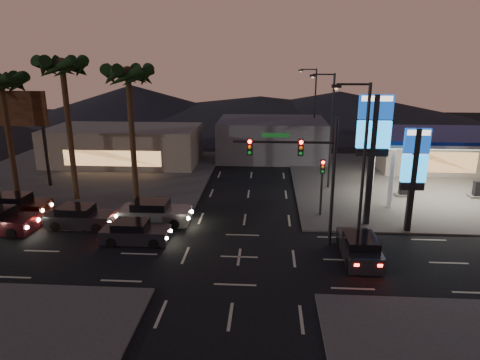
# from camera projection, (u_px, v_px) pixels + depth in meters

# --- Properties ---
(ground) EXTENTS (140.00, 140.00, 0.00)m
(ground) POSITION_uv_depth(u_px,v_px,m) (239.00, 257.00, 25.12)
(ground) COLOR black
(ground) RESTS_ON ground
(corner_lot_ne) EXTENTS (24.00, 24.00, 0.12)m
(corner_lot_ne) POSITION_uv_depth(u_px,v_px,m) (423.00, 183.00, 39.44)
(corner_lot_ne) COLOR #47443F
(corner_lot_ne) RESTS_ON ground
(corner_lot_nw) EXTENTS (24.00, 24.00, 0.12)m
(corner_lot_nw) POSITION_uv_depth(u_px,v_px,m) (86.00, 177.00, 41.44)
(corner_lot_nw) COLOR #47443F
(corner_lot_nw) RESTS_ON ground
(gas_station) EXTENTS (12.20, 8.20, 5.47)m
(gas_station) POSITION_uv_depth(u_px,v_px,m) (448.00, 138.00, 34.21)
(gas_station) COLOR silver
(gas_station) RESTS_ON ground
(convenience_store) EXTENTS (10.00, 6.00, 4.00)m
(convenience_store) POSITION_uv_depth(u_px,v_px,m) (429.00, 152.00, 43.57)
(convenience_store) COLOR #726B5B
(convenience_store) RESTS_ON ground
(pylon_sign_tall) EXTENTS (2.20, 0.35, 9.00)m
(pylon_sign_tall) POSITION_uv_depth(u_px,v_px,m) (374.00, 135.00, 28.08)
(pylon_sign_tall) COLOR black
(pylon_sign_tall) RESTS_ON ground
(pylon_sign_short) EXTENTS (1.60, 0.35, 7.00)m
(pylon_sign_short) POSITION_uv_depth(u_px,v_px,m) (414.00, 165.00, 27.45)
(pylon_sign_short) COLOR black
(pylon_sign_short) RESTS_ON ground
(traffic_signal_mast) EXTENTS (6.10, 0.39, 8.00)m
(traffic_signal_mast) POSITION_uv_depth(u_px,v_px,m) (305.00, 164.00, 25.34)
(traffic_signal_mast) COLOR black
(traffic_signal_mast) RESTS_ON ground
(pedestal_signal) EXTENTS (0.32, 0.39, 4.30)m
(pedestal_signal) POSITION_uv_depth(u_px,v_px,m) (322.00, 178.00, 30.65)
(pedestal_signal) COLOR black
(pedestal_signal) RESTS_ON ground
(streetlight_near) EXTENTS (2.14, 0.25, 10.00)m
(streetlight_near) POSITION_uv_depth(u_px,v_px,m) (361.00, 160.00, 24.06)
(streetlight_near) COLOR black
(streetlight_near) RESTS_ON ground
(streetlight_mid) EXTENTS (2.14, 0.25, 10.00)m
(streetlight_mid) POSITION_uv_depth(u_px,v_px,m) (329.00, 125.00, 36.52)
(streetlight_mid) COLOR black
(streetlight_mid) RESTS_ON ground
(streetlight_far) EXTENTS (2.14, 0.25, 10.00)m
(streetlight_far) POSITION_uv_depth(u_px,v_px,m) (313.00, 106.00, 49.94)
(streetlight_far) COLOR black
(streetlight_far) RESTS_ON ground
(palm_a) EXTENTS (4.41, 4.41, 10.86)m
(palm_a) POSITION_uv_depth(u_px,v_px,m) (128.00, 83.00, 32.16)
(palm_a) COLOR black
(palm_a) RESTS_ON ground
(palm_b) EXTENTS (4.41, 4.41, 11.46)m
(palm_b) POSITION_uv_depth(u_px,v_px,m) (63.00, 75.00, 32.32)
(palm_b) COLOR black
(palm_b) RESTS_ON ground
(palm_c) EXTENTS (4.41, 4.41, 10.26)m
(palm_c) POSITION_uv_depth(u_px,v_px,m) (2.00, 89.00, 32.94)
(palm_c) COLOR black
(palm_c) RESTS_ON ground
(billboard) EXTENTS (6.00, 0.30, 8.50)m
(billboard) POSITION_uv_depth(u_px,v_px,m) (14.00, 116.00, 37.09)
(billboard) COLOR black
(billboard) RESTS_ON ground
(building_far_west) EXTENTS (16.00, 8.00, 4.00)m
(building_far_west) POSITION_uv_depth(u_px,v_px,m) (125.00, 145.00, 46.52)
(building_far_west) COLOR #726B5B
(building_far_west) RESTS_ON ground
(building_far_mid) EXTENTS (12.00, 9.00, 4.40)m
(building_far_mid) POSITION_uv_depth(u_px,v_px,m) (271.00, 139.00, 49.30)
(building_far_mid) COLOR #4C4C51
(building_far_mid) RESTS_ON ground
(hill_left) EXTENTS (40.00, 40.00, 6.00)m
(hill_left) POSITION_uv_depth(u_px,v_px,m) (132.00, 101.00, 83.35)
(hill_left) COLOR black
(hill_left) RESTS_ON ground
(hill_right) EXTENTS (50.00, 50.00, 5.00)m
(hill_right) POSITION_uv_depth(u_px,v_px,m) (339.00, 105.00, 80.99)
(hill_right) COLOR black
(hill_right) RESTS_ON ground
(hill_center) EXTENTS (60.00, 60.00, 4.00)m
(hill_center) POSITION_uv_depth(u_px,v_px,m) (260.00, 107.00, 82.06)
(hill_center) COLOR black
(hill_center) RESTS_ON ground
(car_lane_a_front) EXTENTS (4.34, 1.85, 1.41)m
(car_lane_a_front) POSITION_uv_depth(u_px,v_px,m) (135.00, 233.00, 26.94)
(car_lane_a_front) COLOR black
(car_lane_a_front) RESTS_ON ground
(car_lane_b_front) EXTENTS (5.04, 2.19, 1.63)m
(car_lane_b_front) POSITION_uv_depth(u_px,v_px,m) (155.00, 213.00, 30.03)
(car_lane_b_front) COLOR slate
(car_lane_b_front) RESTS_ON ground
(car_lane_b_mid) EXTENTS (4.66, 2.05, 1.50)m
(car_lane_b_mid) POSITION_uv_depth(u_px,v_px,m) (80.00, 217.00, 29.38)
(car_lane_b_mid) COLOR black
(car_lane_b_mid) RESTS_ON ground
(car_lane_b_rear) EXTENTS (4.85, 2.18, 1.56)m
(car_lane_b_rear) POSITION_uv_depth(u_px,v_px,m) (16.00, 205.00, 31.63)
(car_lane_b_rear) COLOR black
(car_lane_b_rear) RESTS_ON ground
(suv_station) EXTENTS (2.04, 4.56, 1.51)m
(suv_station) POSITION_uv_depth(u_px,v_px,m) (359.00, 248.00, 24.69)
(suv_station) COLOR black
(suv_station) RESTS_ON ground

